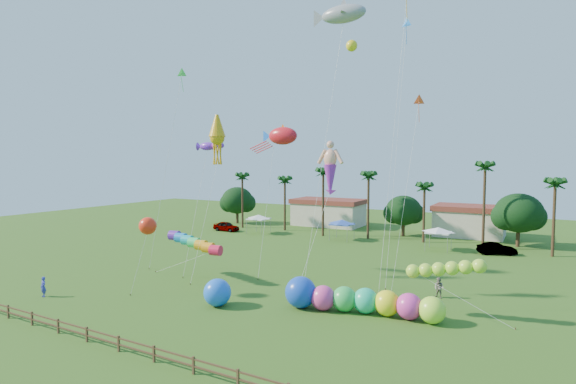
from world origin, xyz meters
The scene contains 23 objects.
ground centered at (0.00, 0.00, 0.00)m, with size 160.00×160.00×0.00m, color #285116.
tree_line centered at (3.57, 44.00, 4.28)m, with size 69.46×8.91×11.00m.
buildings_row centered at (-3.09, 50.00, 2.00)m, with size 35.00×7.00×4.00m.
tent_row centered at (-6.00, 36.33, 2.75)m, with size 31.00×4.00×0.60m.
fence centered at (0.00, -6.00, 0.61)m, with size 36.12×0.12×1.00m.
car_a centered at (-26.18, 35.54, 0.79)m, with size 1.85×4.61×1.57m, color #4C4C54.
car_b centered at (14.94, 36.85, 0.75)m, with size 1.58×4.54×1.50m, color #4C4C54.
spectator_a centered at (-17.82, -1.50, 0.87)m, with size 0.64×0.42×1.74m, color #3236B0.
spectator_b centered at (12.10, 14.87, 0.88)m, with size 0.86×0.67×1.77m, color gray.
caterpillar_inflatable centered at (7.25, 7.73, 1.05)m, with size 12.34×3.98×2.51m.
blue_ball centered at (-3.13, 3.89, 1.12)m, with size 2.23×2.23×2.23m, color blue.
rainbow_tube centered at (-9.20, 9.01, 3.25)m, with size 10.33×1.28×3.76m.
green_worm centered at (11.13, 9.62, 3.36)m, with size 9.93×2.48×3.98m.
orange_ball_kite centered at (-10.33, 3.44, 6.08)m, with size 2.29×2.06×6.86m.
merman_kite centered at (3.38, 11.48, 10.81)m, with size 2.73×4.70×13.07m.
fish_kite centered at (-4.64, 17.14, 14.38)m, with size 5.23×6.25×15.43m.
shark_kite centered at (1.85, 17.92, 26.21)m, with size 6.29×7.42×27.33m.
squid_kite centered at (-9.09, 11.65, 14.06)m, with size 2.08×5.16×16.47m.
lobster_kite centered at (-11.86, 13.45, 13.28)m, with size 3.28×5.37×13.91m.
delta_kite_red centered at (9.60, 16.84, 16.82)m, with size 1.88×3.94×17.72m.
delta_kite_yellow centered at (9.50, 12.44, 24.60)m, with size 1.56×4.22×25.71m.
delta_kite_green centered at (-15.86, 13.99, 21.06)m, with size 2.16×4.39×22.07m.
delta_kite_blue centered at (7.87, 18.64, 24.09)m, with size 1.19×4.00×25.26m.
Camera 1 is at (19.27, -24.36, 11.75)m, focal length 28.00 mm.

